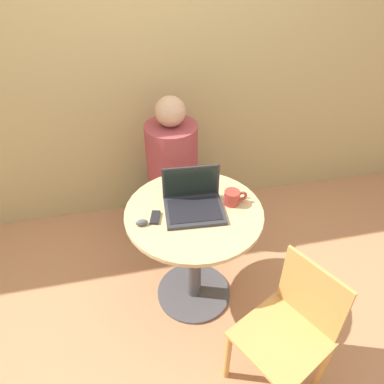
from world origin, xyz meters
TOP-DOWN VIEW (x-y plane):
  - ground_plane at (0.00, 0.00)m, footprint 12.00×12.00m
  - back_wall at (0.00, 1.04)m, footprint 7.00×0.05m
  - round_table at (0.00, 0.00)m, footprint 0.79×0.79m
  - laptop at (0.00, 0.03)m, footprint 0.35×0.29m
  - cell_phone at (-0.22, -0.02)m, footprint 0.07×0.11m
  - computer_mouse at (-0.30, -0.05)m, footprint 0.07×0.04m
  - coffee_cup at (0.23, 0.02)m, footprint 0.14×0.09m
  - chair_empty at (0.35, -0.64)m, footprint 0.54×0.54m
  - person_seated at (-0.01, 0.74)m, footprint 0.41×0.59m

SIDE VIEW (x-z plane):
  - ground_plane at x=0.00m, z-range 0.00..0.00m
  - chair_empty at x=0.35m, z-range 0.02..0.83m
  - person_seated at x=-0.01m, z-range -0.10..1.04m
  - round_table at x=0.00m, z-range 0.14..0.89m
  - cell_phone at x=-0.22m, z-range 0.75..0.76m
  - computer_mouse at x=-0.30m, z-range 0.75..0.78m
  - coffee_cup at x=0.23m, z-range 0.75..0.83m
  - laptop at x=0.00m, z-range 0.68..0.90m
  - back_wall at x=0.00m, z-range 0.00..2.60m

